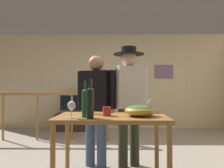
% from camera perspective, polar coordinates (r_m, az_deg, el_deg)
% --- Properties ---
extents(ground_plane, '(8.32, 8.32, 0.00)m').
position_cam_1_polar(ground_plane, '(3.18, -1.17, -20.89)').
color(ground_plane, '#9E9384').
extents(back_wall, '(6.40, 0.10, 2.52)m').
position_cam_1_polar(back_wall, '(5.70, -0.18, 0.76)').
color(back_wall, beige).
rests_on(back_wall, ground_plane).
extents(framed_picture, '(0.49, 0.03, 0.37)m').
position_cam_1_polar(framed_picture, '(5.80, 13.90, 3.24)').
color(framed_picture, slate).
extents(stair_railing, '(2.96, 0.10, 1.03)m').
position_cam_1_polar(stair_railing, '(4.51, -13.60, -6.47)').
color(stair_railing, '#9E6B33').
rests_on(stair_railing, ground_plane).
extents(tv_console, '(0.90, 0.40, 0.42)m').
position_cam_1_polar(tv_console, '(5.52, -10.42, -10.12)').
color(tv_console, '#38281E').
rests_on(tv_console, ground_plane).
extents(flat_screen_tv, '(0.66, 0.12, 0.51)m').
position_cam_1_polar(flat_screen_tv, '(5.43, -10.47, -4.92)').
color(flat_screen_tv, black).
rests_on(flat_screen_tv, tv_console).
extents(serving_table, '(1.16, 0.68, 0.78)m').
position_cam_1_polar(serving_table, '(2.27, -0.13, -10.93)').
color(serving_table, '#9E6B33').
rests_on(serving_table, ground_plane).
extents(salad_bowl, '(0.32, 0.32, 0.19)m').
position_cam_1_polar(salad_bowl, '(2.22, 7.58, -7.03)').
color(salad_bowl, gold).
rests_on(salad_bowl, serving_table).
extents(wine_glass, '(0.08, 0.08, 0.17)m').
position_cam_1_polar(wine_glass, '(2.09, -10.91, -5.95)').
color(wine_glass, silver).
rests_on(wine_glass, serving_table).
extents(wine_bottle_dark, '(0.07, 0.07, 0.38)m').
position_cam_1_polar(wine_bottle_dark, '(2.00, -5.96, -4.90)').
color(wine_bottle_dark, black).
rests_on(wine_bottle_dark, serving_table).
extents(wine_bottle_amber, '(0.07, 0.07, 0.40)m').
position_cam_1_polar(wine_bottle_amber, '(2.40, -5.74, -4.21)').
color(wine_bottle_amber, brown).
rests_on(wine_bottle_amber, serving_table).
extents(wine_bottle_green, '(0.07, 0.07, 0.36)m').
position_cam_1_polar(wine_bottle_green, '(2.12, -7.33, -4.87)').
color(wine_bottle_green, '#1E5628').
rests_on(wine_bottle_green, serving_table).
extents(mug_red, '(0.12, 0.09, 0.10)m').
position_cam_1_polar(mug_red, '(2.22, -1.40, -7.42)').
color(mug_red, '#B7332D').
rests_on(mug_red, serving_table).
extents(person_standing_left, '(0.55, 0.36, 1.52)m').
position_cam_1_polar(person_standing_left, '(2.92, -4.37, -4.65)').
color(person_standing_left, '#3D5684').
rests_on(person_standing_left, ground_plane).
extents(person_standing_right, '(0.54, 0.43, 1.64)m').
position_cam_1_polar(person_standing_right, '(2.91, 4.59, -2.98)').
color(person_standing_right, '#2D3323').
rests_on(person_standing_right, ground_plane).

